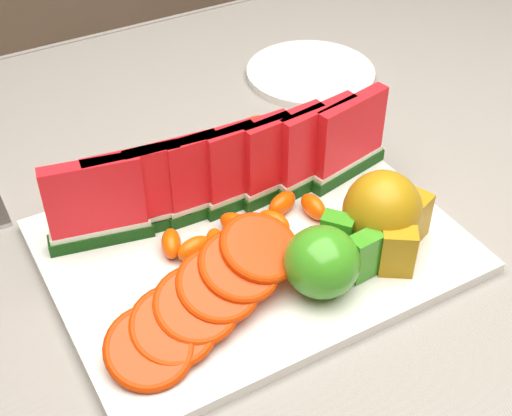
# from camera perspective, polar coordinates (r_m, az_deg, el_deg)

# --- Properties ---
(table) EXTENTS (1.40, 0.90, 0.75)m
(table) POSITION_cam_1_polar(r_m,az_deg,el_deg) (0.81, -2.87, -8.31)
(table) COLOR #4C381B
(table) RESTS_ON ground
(tablecloth) EXTENTS (1.53, 1.03, 0.20)m
(tablecloth) POSITION_cam_1_polar(r_m,az_deg,el_deg) (0.77, -3.02, -5.21)
(tablecloth) COLOR gray
(tablecloth) RESTS_ON table
(platter) EXTENTS (0.40, 0.30, 0.01)m
(platter) POSITION_cam_1_polar(r_m,az_deg,el_deg) (0.73, -0.26, -3.05)
(platter) COLOR silver
(platter) RESTS_ON tablecloth
(apple_cluster) EXTENTS (0.11, 0.09, 0.07)m
(apple_cluster) POSITION_cam_1_polar(r_m,az_deg,el_deg) (0.66, 5.70, -4.08)
(apple_cluster) COLOR #29890B
(apple_cluster) RESTS_ON platter
(pear_cluster) EXTENTS (0.10, 0.11, 0.09)m
(pear_cluster) POSITION_cam_1_polar(r_m,az_deg,el_deg) (0.71, 10.28, -0.57)
(pear_cluster) COLOR #9F7913
(pear_cluster) RESTS_ON platter
(side_plate) EXTENTS (0.22, 0.22, 0.01)m
(side_plate) POSITION_cam_1_polar(r_m,az_deg,el_deg) (1.02, 4.38, 10.73)
(side_plate) COLOR silver
(side_plate) RESTS_ON tablecloth
(watermelon_row) EXTENTS (0.39, 0.07, 0.10)m
(watermelon_row) POSITION_cam_1_polar(r_m,az_deg,el_deg) (0.74, -2.07, 2.98)
(watermelon_row) COLOR #093E09
(watermelon_row) RESTS_ON platter
(orange_fan_front) EXTENTS (0.23, 0.14, 0.06)m
(orange_fan_front) POSITION_cam_1_polar(r_m,az_deg,el_deg) (0.63, -3.91, -6.97)
(orange_fan_front) COLOR #F55A02
(orange_fan_front) RESTS_ON platter
(orange_fan_back) EXTENTS (0.28, 0.10, 0.04)m
(orange_fan_back) POSITION_cam_1_polar(r_m,az_deg,el_deg) (0.79, -5.03, 3.12)
(orange_fan_back) COLOR #F55A02
(orange_fan_back) RESTS_ON platter
(tangerine_segments) EXTENTS (0.18, 0.06, 0.02)m
(tangerine_segments) POSITION_cam_1_polar(r_m,az_deg,el_deg) (0.72, -1.04, -1.54)
(tangerine_segments) COLOR orange
(tangerine_segments) RESTS_ON platter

